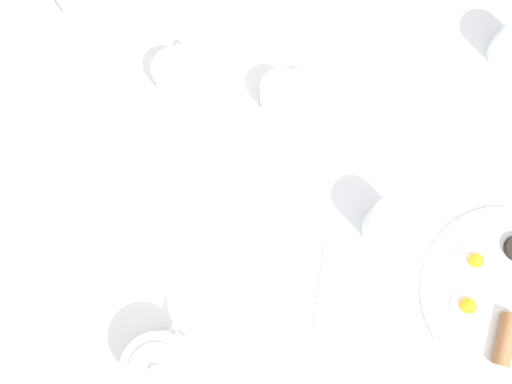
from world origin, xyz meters
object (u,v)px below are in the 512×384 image
Objects in this scene: teacup_with_saucer_right at (176,75)px; knife_by_plate at (21,264)px; creamer_jug at (79,3)px; fork_by_plate at (379,85)px; water_glass_short at (21,31)px; spoon_for_tea at (322,287)px; teapot_near at (160,368)px; breakfast_plate at (508,294)px; teacup_with_saucer_left at (282,95)px; wine_glass_spare at (389,223)px.

knife_by_plate is (-0.30, 0.32, -0.03)m from teacup_with_saucer_right.
creamer_jug is 0.58m from fork_by_plate.
water_glass_short is 0.72m from spoon_for_tea.
knife_by_plate is (-0.24, 0.69, 0.00)m from fork_by_plate.
spoon_for_tea is at bearing 154.54° from fork_by_plate.
teapot_near reaches higher than spoon_for_tea.
creamer_jug is 0.69m from spoon_for_tea.
breakfast_plate is 0.53m from teacup_with_saucer_left.
teacup_with_saucer_left and creamer_jug have the same top height.
teacup_with_saucer_left is (0.44, -0.27, -0.02)m from teapot_near.
spoon_for_tea is at bearing -177.03° from teacup_with_saucer_left.
teapot_near is 1.22× the size of teacup_with_saucer_right.
wine_glass_spare is 0.70m from creamer_jug.
creamer_jug is (0.17, 0.16, 0.01)m from teacup_with_saucer_right.
water_glass_short is 0.67m from fork_by_plate.
creamer_jug is at bearing 32.00° from spoon_for_tea.
wine_glass_spare reaches higher than knife_by_plate.
teacup_with_saucer_right is (0.51, -0.09, -0.02)m from teapot_near.
teacup_with_saucer_left is 0.94× the size of fork_by_plate.
knife_by_plate is 0.99× the size of spoon_for_tea.
water_glass_short is at bearing 41.43° from spoon_for_tea.
teacup_with_saucer_left is 0.55m from knife_by_plate.
teacup_with_saucer_right is at bearing -113.73° from water_glass_short.
water_glass_short reaches higher than spoon_for_tea.
teacup_with_saucer_left is at bearing 2.97° from spoon_for_tea.
spoon_for_tea is (0.06, 0.32, -0.01)m from breakfast_plate.
teapot_near is 0.45m from wine_glass_spare.
breakfast_plate is at bearing -160.40° from fork_by_plate.
creamer_jug is 0.56× the size of fork_by_plate.
breakfast_plate is 0.99m from water_glass_short.
teacup_with_saucer_right reaches higher than breakfast_plate.
teacup_with_saucer_right is (0.07, 0.19, -0.00)m from teacup_with_saucer_left.
wine_glass_spare reaches higher than breakfast_plate.
teacup_with_saucer_right reaches higher than knife_by_plate.
creamer_jug is (0.23, 0.35, 0.01)m from teacup_with_saucer_left.
teapot_near is 1.93× the size of water_glass_short.
wine_glass_spare reaches higher than teacup_with_saucer_left.
teapot_near reaches higher than teacup_with_saucer_right.
breakfast_plate reaches higher than spoon_for_tea.
breakfast_plate is 2.78× the size of wine_glass_spare.
creamer_jug is at bearing 43.98° from teacup_with_saucer_right.
teacup_with_saucer_left reaches higher than breakfast_plate.
fork_by_plate is at bearing -88.93° from teacup_with_saucer_left.
teacup_with_saucer_left is at bearing -112.17° from water_glass_short.
teacup_with_saucer_left is at bearing 91.07° from fork_by_plate.
breakfast_plate is 0.32m from spoon_for_tea.
teacup_with_saucer_right is 0.94× the size of fork_by_plate.
teacup_with_saucer_left is at bearing -123.99° from creamer_jug.
teapot_near is 0.65m from water_glass_short.
teacup_with_saucer_right is 0.29m from water_glass_short.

